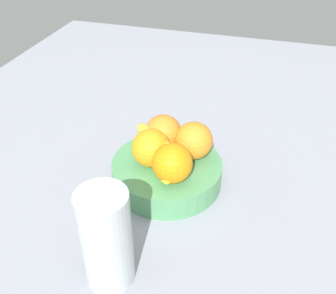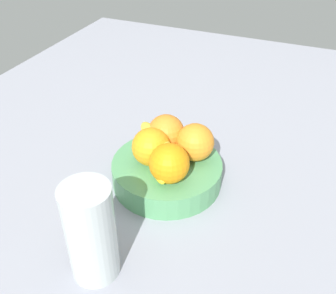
{
  "view_description": "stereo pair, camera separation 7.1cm",
  "coord_description": "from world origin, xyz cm",
  "px_view_note": "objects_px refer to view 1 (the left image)",
  "views": [
    {
      "loc": [
        -62.77,
        -18.16,
        54.83
      ],
      "look_at": [
        -1.73,
        -0.24,
        9.13
      ],
      "focal_mm": 41.9,
      "sensor_mm": 36.0,
      "label": 1
    },
    {
      "loc": [
        -60.38,
        -24.88,
        54.83
      ],
      "look_at": [
        -1.73,
        -0.24,
        9.13
      ],
      "focal_mm": 41.9,
      "sensor_mm": 36.0,
      "label": 2
    }
  ],
  "objects_px": {
    "banana_bunch": "(158,151)",
    "orange_center": "(151,148)",
    "orange_front_left": "(194,141)",
    "fruit_bowl": "(168,172)",
    "thermos_tumbler": "(106,239)",
    "orange_back_left": "(172,163)",
    "orange_front_right": "(163,133)"
  },
  "relations": [
    {
      "from": "banana_bunch",
      "to": "orange_center",
      "type": "bearing_deg",
      "value": 115.93
    },
    {
      "from": "orange_front_left",
      "to": "orange_center",
      "type": "height_order",
      "value": "same"
    },
    {
      "from": "fruit_bowl",
      "to": "thermos_tumbler",
      "type": "xyz_separation_m",
      "value": [
        -0.25,
        0.02,
        0.06
      ]
    },
    {
      "from": "orange_center",
      "to": "orange_back_left",
      "type": "bearing_deg",
      "value": -123.16
    },
    {
      "from": "fruit_bowl",
      "to": "banana_bunch",
      "type": "bearing_deg",
      "value": 105.68
    },
    {
      "from": "orange_center",
      "to": "orange_front_left",
      "type": "bearing_deg",
      "value": -57.05
    },
    {
      "from": "fruit_bowl",
      "to": "orange_center",
      "type": "xyz_separation_m",
      "value": [
        -0.01,
        0.03,
        0.06
      ]
    },
    {
      "from": "orange_back_left",
      "to": "banana_bunch",
      "type": "xyz_separation_m",
      "value": [
        0.04,
        0.04,
        -0.01
      ]
    },
    {
      "from": "orange_back_left",
      "to": "orange_front_left",
      "type": "bearing_deg",
      "value": -14.46
    },
    {
      "from": "fruit_bowl",
      "to": "orange_front_left",
      "type": "xyz_separation_m",
      "value": [
        0.04,
        -0.04,
        0.06
      ]
    },
    {
      "from": "orange_front_left",
      "to": "thermos_tumbler",
      "type": "distance_m",
      "value": 0.3
    },
    {
      "from": "fruit_bowl",
      "to": "orange_front_left",
      "type": "height_order",
      "value": "orange_front_left"
    },
    {
      "from": "orange_front_left",
      "to": "orange_front_right",
      "type": "distance_m",
      "value": 0.07
    },
    {
      "from": "orange_front_left",
      "to": "banana_bunch",
      "type": "height_order",
      "value": "orange_front_left"
    },
    {
      "from": "orange_back_left",
      "to": "banana_bunch",
      "type": "height_order",
      "value": "orange_back_left"
    },
    {
      "from": "orange_front_right",
      "to": "orange_back_left",
      "type": "distance_m",
      "value": 0.11
    },
    {
      "from": "banana_bunch",
      "to": "thermos_tumbler",
      "type": "distance_m",
      "value": 0.25
    },
    {
      "from": "fruit_bowl",
      "to": "orange_back_left",
      "type": "xyz_separation_m",
      "value": [
        -0.05,
        -0.02,
        0.06
      ]
    },
    {
      "from": "orange_front_left",
      "to": "orange_back_left",
      "type": "height_order",
      "value": "same"
    },
    {
      "from": "fruit_bowl",
      "to": "banana_bunch",
      "type": "distance_m",
      "value": 0.06
    },
    {
      "from": "orange_front_right",
      "to": "orange_center",
      "type": "xyz_separation_m",
      "value": [
        -0.06,
        0.01,
        0.0
      ]
    },
    {
      "from": "orange_front_left",
      "to": "orange_back_left",
      "type": "relative_size",
      "value": 1.0
    },
    {
      "from": "fruit_bowl",
      "to": "orange_front_right",
      "type": "relative_size",
      "value": 2.92
    },
    {
      "from": "thermos_tumbler",
      "to": "banana_bunch",
      "type": "bearing_deg",
      "value": -1.13
    },
    {
      "from": "orange_center",
      "to": "banana_bunch",
      "type": "height_order",
      "value": "orange_center"
    },
    {
      "from": "orange_back_left",
      "to": "banana_bunch",
      "type": "relative_size",
      "value": 0.47
    },
    {
      "from": "orange_front_left",
      "to": "thermos_tumbler",
      "type": "height_order",
      "value": "thermos_tumbler"
    },
    {
      "from": "orange_back_left",
      "to": "thermos_tumbler",
      "type": "height_order",
      "value": "thermos_tumbler"
    },
    {
      "from": "orange_center",
      "to": "banana_bunch",
      "type": "relative_size",
      "value": 0.47
    },
    {
      "from": "orange_center",
      "to": "thermos_tumbler",
      "type": "distance_m",
      "value": 0.24
    },
    {
      "from": "orange_front_left",
      "to": "orange_back_left",
      "type": "bearing_deg",
      "value": 165.54
    },
    {
      "from": "orange_front_left",
      "to": "orange_front_right",
      "type": "height_order",
      "value": "same"
    }
  ]
}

